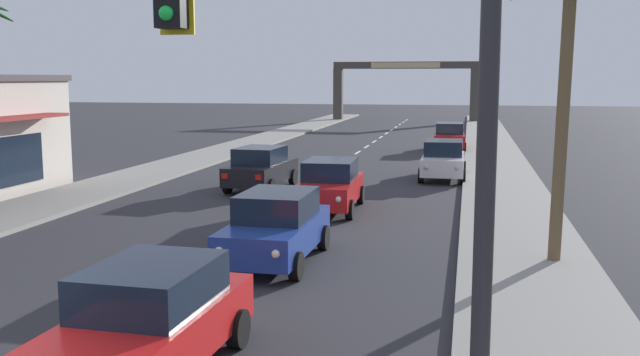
{
  "coord_description": "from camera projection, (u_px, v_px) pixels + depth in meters",
  "views": [
    {
      "loc": [
        6.35,
        -6.98,
        4.37
      ],
      "look_at": [
        3.2,
        8.0,
        2.2
      ],
      "focal_mm": 39.63,
      "sensor_mm": 36.0,
      "label": 1
    }
  ],
  "objects": [
    {
      "name": "sedan_third_in_queue",
      "position": [
        276.0,
        227.0,
        16.86
      ],
      "size": [
        1.98,
        4.46,
        1.68
      ],
      "color": "navy",
      "rests_on": "ground"
    },
    {
      "name": "sedan_fifth_in_queue",
      "position": [
        330.0,
        185.0,
        23.42
      ],
      "size": [
        2.05,
        4.49,
        1.68
      ],
      "color": "red",
      "rests_on": "ground"
    },
    {
      "name": "sidewalk_left",
      "position": [
        123.0,
        181.0,
        29.62
      ],
      "size": [
        3.2,
        110.0,
        0.14
      ],
      "primitive_type": "cube",
      "color": "gray",
      "rests_on": "ground"
    },
    {
      "name": "sidewalk_right",
      "position": [
        506.0,
        194.0,
        26.45
      ],
      "size": [
        3.2,
        110.0,
        0.14
      ],
      "primitive_type": "cube",
      "color": "gray",
      "rests_on": "ground"
    },
    {
      "name": "town_gateway_arch",
      "position": [
        405.0,
        82.0,
        71.2
      ],
      "size": [
        14.68,
        0.9,
        6.0
      ],
      "color": "#423D38",
      "rests_on": "ground"
    },
    {
      "name": "sedan_lead_at_stop_bar",
      "position": [
        149.0,
        321.0,
        10.31
      ],
      "size": [
        2.05,
        4.49,
        1.68
      ],
      "color": "red",
      "rests_on": "ground"
    },
    {
      "name": "sedan_oncoming_far",
      "position": [
        261.0,
        168.0,
        27.93
      ],
      "size": [
        2.14,
        4.52,
        1.68
      ],
      "color": "black",
      "rests_on": "ground"
    },
    {
      "name": "palm_right_second",
      "position": [
        570.0,
        25.0,
        15.81
      ],
      "size": [
        3.19,
        3.44,
        7.41
      ],
      "color": "brown",
      "rests_on": "ground"
    },
    {
      "name": "lane_markings",
      "position": [
        314.0,
        189.0,
        28.0
      ],
      "size": [
        4.28,
        87.54,
        0.01
      ],
      "color": "silver",
      "rests_on": "ground"
    },
    {
      "name": "sedan_parked_mid_kerb",
      "position": [
        443.0,
        159.0,
        30.74
      ],
      "size": [
        1.95,
        4.45,
        1.68
      ],
      "color": "silver",
      "rests_on": "ground"
    },
    {
      "name": "sedan_parked_nearest_kerb",
      "position": [
        449.0,
        137.0,
        42.75
      ],
      "size": [
        2.03,
        4.48,
        1.68
      ],
      "color": "red",
      "rests_on": "ground"
    },
    {
      "name": "traffic_signal_mast",
      "position": [
        181.0,
        37.0,
        8.05
      ],
      "size": [
        10.74,
        0.41,
        6.76
      ],
      "color": "#2D2D33",
      "rests_on": "ground"
    }
  ]
}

